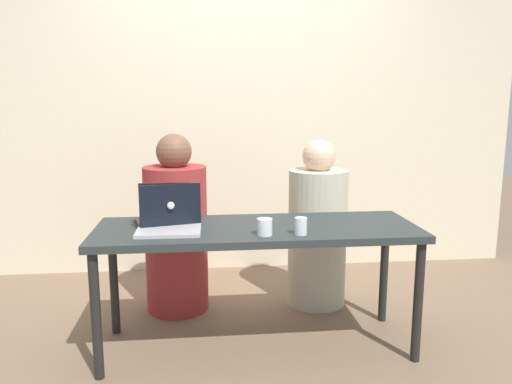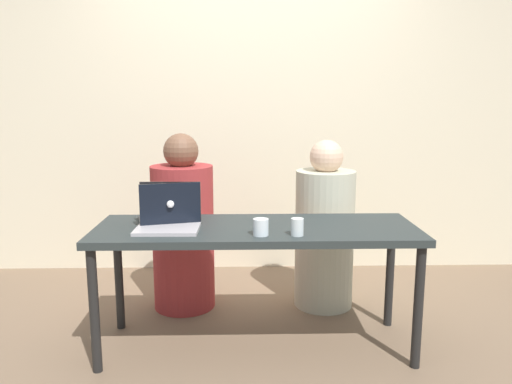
% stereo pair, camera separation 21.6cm
% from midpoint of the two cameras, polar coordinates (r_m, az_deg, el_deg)
% --- Properties ---
extents(ground_plane, '(12.00, 12.00, 0.00)m').
position_cam_midpoint_polar(ground_plane, '(2.98, -2.05, -17.16)').
color(ground_plane, '#77604B').
extents(back_wall, '(4.56, 0.10, 2.55)m').
position_cam_midpoint_polar(back_wall, '(4.07, -3.58, 8.94)').
color(back_wall, beige).
rests_on(back_wall, ground).
extents(desk, '(1.76, 0.60, 0.70)m').
position_cam_midpoint_polar(desk, '(2.75, -2.13, -5.33)').
color(desk, '#282F30').
rests_on(desk, ground).
extents(person_on_left, '(0.44, 0.44, 1.17)m').
position_cam_midpoint_polar(person_on_left, '(3.34, -10.95, -4.66)').
color(person_on_left, '#9E2F30').
rests_on(person_on_left, ground).
extents(person_on_right, '(0.41, 0.41, 1.13)m').
position_cam_midpoint_polar(person_on_right, '(3.40, 5.21, -4.61)').
color(person_on_right, '#BABAA1').
rests_on(person_on_right, ground).
extents(laptop_front_left, '(0.34, 0.29, 0.24)m').
position_cam_midpoint_polar(laptop_front_left, '(2.69, -12.17, -3.24)').
color(laptop_front_left, '#B6B0B5').
rests_on(laptop_front_left, desk).
extents(laptop_back_left, '(0.38, 0.32, 0.24)m').
position_cam_midpoint_polar(laptop_back_left, '(2.80, -12.22, -2.71)').
color(laptop_back_left, '#35383B').
rests_on(laptop_back_left, desk).
extents(water_glass_right, '(0.06, 0.06, 0.09)m').
position_cam_midpoint_polar(water_glass_right, '(2.56, 2.72, -4.07)').
color(water_glass_right, silver).
rests_on(water_glass_right, desk).
extents(water_glass_center, '(0.08, 0.08, 0.09)m').
position_cam_midpoint_polar(water_glass_center, '(2.54, -1.45, -4.16)').
color(water_glass_center, silver).
rests_on(water_glass_center, desk).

